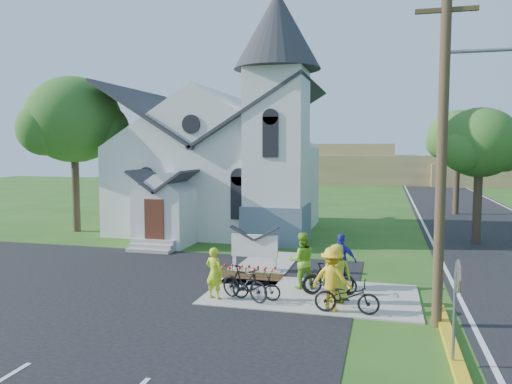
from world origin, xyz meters
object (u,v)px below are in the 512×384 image
(stop_sign, at_px, (457,290))
(cyclist_2, at_px, (341,260))
(bike_3, at_px, (328,278))
(cyclist_4, at_px, (337,273))
(bike_1, at_px, (244,283))
(bike_4, at_px, (347,297))
(bike_0, at_px, (256,287))
(bike_2, at_px, (330,280))
(cyclist_0, at_px, (214,273))
(cyclist_3, at_px, (332,279))
(cyclist_1, at_px, (302,260))
(utility_pole, at_px, (445,131))
(church_sign, at_px, (255,246))

(stop_sign, bearing_deg, cyclist_2, 117.33)
(cyclist_2, distance_m, bike_3, 1.21)
(cyclist_2, distance_m, cyclist_4, 1.90)
(bike_1, height_order, bike_4, bike_1)
(bike_0, relative_size, cyclist_4, 0.86)
(bike_0, relative_size, bike_2, 0.91)
(cyclist_0, relative_size, bike_2, 0.95)
(cyclist_2, height_order, cyclist_3, cyclist_3)
(stop_sign, height_order, bike_3, stop_sign)
(bike_4, bearing_deg, cyclist_2, 7.89)
(bike_1, bearing_deg, cyclist_1, -15.99)
(cyclist_4, bearing_deg, cyclist_0, 2.93)
(cyclist_1, distance_m, bike_4, 2.99)
(bike_0, distance_m, cyclist_3, 2.60)
(utility_pole, relative_size, cyclist_1, 5.08)
(stop_sign, relative_size, bike_3, 1.38)
(bike_2, relative_size, cyclist_4, 0.95)
(bike_0, distance_m, cyclist_1, 2.18)
(cyclist_1, bearing_deg, church_sign, -63.47)
(cyclist_2, bearing_deg, stop_sign, 129.23)
(bike_3, distance_m, bike_4, 1.98)
(cyclist_0, distance_m, bike_0, 1.44)
(bike_2, height_order, bike_4, bike_4)
(bike_1, distance_m, bike_2, 2.95)
(stop_sign, relative_size, bike_1, 1.34)
(stop_sign, bearing_deg, bike_4, 131.32)
(cyclist_2, bearing_deg, cyclist_0, 44.73)
(church_sign, relative_size, bike_0, 1.36)
(bike_1, bearing_deg, church_sign, 33.30)
(cyclist_0, xyz_separation_m, bike_4, (4.31, -0.41, -0.34))
(cyclist_1, height_order, cyclist_4, cyclist_1)
(cyclist_0, bearing_deg, cyclist_2, -132.87)
(bike_1, xyz_separation_m, bike_2, (2.61, 1.37, -0.09))
(bike_3, bearing_deg, cyclist_2, -35.98)
(cyclist_3, bearing_deg, cyclist_4, -80.18)
(cyclist_0, xyz_separation_m, cyclist_2, (3.88, 2.51, 0.09))
(stop_sign, xyz_separation_m, cyclist_2, (-3.06, 5.92, -0.79))
(cyclist_1, distance_m, bike_1, 2.48)
(utility_pole, relative_size, bike_1, 5.41)
(church_sign, bearing_deg, cyclist_0, -94.46)
(cyclist_0, bearing_deg, bike_3, -143.99)
(cyclist_0, relative_size, cyclist_3, 0.87)
(bike_0, xyz_separation_m, bike_1, (-0.36, -0.16, 0.13))
(church_sign, bearing_deg, bike_3, -38.47)
(church_sign, xyz_separation_m, stop_sign, (6.63, -7.40, 0.75))
(stop_sign, height_order, bike_4, stop_sign)
(stop_sign, xyz_separation_m, bike_4, (-2.64, 3.00, -1.23))
(bike_1, distance_m, bike_3, 2.88)
(utility_pole, relative_size, cyclist_0, 5.90)
(cyclist_3, bearing_deg, church_sign, -37.01)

